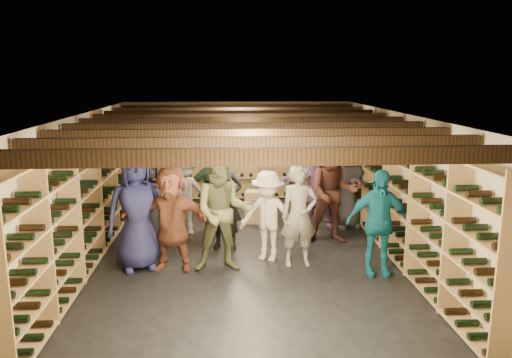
{
  "coord_description": "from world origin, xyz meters",
  "views": [
    {
      "loc": [
        -0.33,
        -8.35,
        3.06
      ],
      "look_at": [
        0.21,
        0.2,
        1.25
      ],
      "focal_mm": 35.0,
      "sensor_mm": 36.0,
      "label": 1
    }
  ],
  "objects_px": {
    "person_11": "(320,184)",
    "person_12": "(347,183)",
    "person_2": "(223,212)",
    "person_0": "(148,203)",
    "person_7": "(299,216)",
    "crate_stack_right": "(263,211)",
    "crate_loose": "(322,207)",
    "person_8": "(333,193)",
    "person_4": "(378,223)",
    "person_1": "(225,201)",
    "person_3": "(268,216)",
    "person_5": "(171,218)",
    "crate_stack_left": "(258,207)",
    "person_9": "(185,194)",
    "person_10": "(212,191)",
    "person_6": "(137,211)"
  },
  "relations": [
    {
      "from": "person_0",
      "to": "person_7",
      "type": "distance_m",
      "value": 2.73
    },
    {
      "from": "person_0",
      "to": "person_10",
      "type": "xyz_separation_m",
      "value": [
        1.1,
        0.98,
        -0.03
      ]
    },
    {
      "from": "person_6",
      "to": "person_10",
      "type": "distance_m",
      "value": 2.25
    },
    {
      "from": "person_5",
      "to": "person_2",
      "type": "bearing_deg",
      "value": 4.06
    },
    {
      "from": "person_10",
      "to": "person_5",
      "type": "bearing_deg",
      "value": -112.0
    },
    {
      "from": "person_9",
      "to": "crate_stack_right",
      "type": "bearing_deg",
      "value": 19.23
    },
    {
      "from": "person_5",
      "to": "person_8",
      "type": "height_order",
      "value": "person_8"
    },
    {
      "from": "crate_stack_right",
      "to": "person_7",
      "type": "height_order",
      "value": "person_7"
    },
    {
      "from": "crate_stack_right",
      "to": "person_8",
      "type": "height_order",
      "value": "person_8"
    },
    {
      "from": "person_4",
      "to": "person_12",
      "type": "bearing_deg",
      "value": 89.59
    },
    {
      "from": "person_11",
      "to": "person_12",
      "type": "xyz_separation_m",
      "value": [
        0.55,
        0.0,
        0.0
      ]
    },
    {
      "from": "person_8",
      "to": "crate_stack_left",
      "type": "bearing_deg",
      "value": 139.43
    },
    {
      "from": "crate_loose",
      "to": "person_7",
      "type": "relative_size",
      "value": 0.3
    },
    {
      "from": "person_8",
      "to": "person_10",
      "type": "bearing_deg",
      "value": 164.66
    },
    {
      "from": "person_2",
      "to": "person_4",
      "type": "bearing_deg",
      "value": -9.44
    },
    {
      "from": "person_1",
      "to": "person_2",
      "type": "relative_size",
      "value": 0.93
    },
    {
      "from": "crate_loose",
      "to": "person_3",
      "type": "distance_m",
      "value": 3.45
    },
    {
      "from": "person_2",
      "to": "person_12",
      "type": "bearing_deg",
      "value": 38.92
    },
    {
      "from": "crate_loose",
      "to": "person_12",
      "type": "height_order",
      "value": "person_12"
    },
    {
      "from": "crate_stack_left",
      "to": "person_9",
      "type": "xyz_separation_m",
      "value": [
        -1.47,
        -0.67,
        0.45
      ]
    },
    {
      "from": "crate_stack_right",
      "to": "person_2",
      "type": "height_order",
      "value": "person_2"
    },
    {
      "from": "person_7",
      "to": "person_11",
      "type": "relative_size",
      "value": 0.91
    },
    {
      "from": "crate_stack_right",
      "to": "person_10",
      "type": "height_order",
      "value": "person_10"
    },
    {
      "from": "person_8",
      "to": "person_12",
      "type": "distance_m",
      "value": 1.03
    },
    {
      "from": "crate_stack_right",
      "to": "crate_loose",
      "type": "distance_m",
      "value": 1.54
    },
    {
      "from": "person_10",
      "to": "crate_stack_left",
      "type": "bearing_deg",
      "value": 20.51
    },
    {
      "from": "crate_loose",
      "to": "person_7",
      "type": "bearing_deg",
      "value": -107.61
    },
    {
      "from": "person_11",
      "to": "person_0",
      "type": "bearing_deg",
      "value": -154.73
    },
    {
      "from": "crate_stack_right",
      "to": "person_11",
      "type": "distance_m",
      "value": 1.49
    },
    {
      "from": "person_1",
      "to": "person_3",
      "type": "relative_size",
      "value": 1.17
    },
    {
      "from": "person_3",
      "to": "person_4",
      "type": "relative_size",
      "value": 0.91
    },
    {
      "from": "person_3",
      "to": "person_7",
      "type": "height_order",
      "value": "person_7"
    },
    {
      "from": "crate_stack_left",
      "to": "crate_loose",
      "type": "xyz_separation_m",
      "value": [
        1.54,
        0.86,
        -0.25
      ]
    },
    {
      "from": "person_4",
      "to": "person_1",
      "type": "bearing_deg",
      "value": 153.34
    },
    {
      "from": "crate_stack_left",
      "to": "person_5",
      "type": "bearing_deg",
      "value": -121.85
    },
    {
      "from": "crate_stack_right",
      "to": "person_4",
      "type": "xyz_separation_m",
      "value": [
        1.52,
        -3.16,
        0.66
      ]
    },
    {
      "from": "person_2",
      "to": "person_10",
      "type": "xyz_separation_m",
      "value": [
        -0.22,
        2.09,
        -0.15
      ]
    },
    {
      "from": "crate_loose",
      "to": "person_8",
      "type": "relative_size",
      "value": 0.27
    },
    {
      "from": "person_2",
      "to": "person_12",
      "type": "distance_m",
      "value": 3.29
    },
    {
      "from": "person_1",
      "to": "person_5",
      "type": "distance_m",
      "value": 1.23
    },
    {
      "from": "crate_loose",
      "to": "person_3",
      "type": "relative_size",
      "value": 0.33
    },
    {
      "from": "person_0",
      "to": "person_8",
      "type": "distance_m",
      "value": 3.33
    },
    {
      "from": "crate_stack_left",
      "to": "person_5",
      "type": "height_order",
      "value": "person_5"
    },
    {
      "from": "person_8",
      "to": "person_9",
      "type": "bearing_deg",
      "value": 172.19
    },
    {
      "from": "person_4",
      "to": "person_8",
      "type": "bearing_deg",
      "value": 105.83
    },
    {
      "from": "person_4",
      "to": "person_5",
      "type": "height_order",
      "value": "person_5"
    },
    {
      "from": "person_1",
      "to": "person_2",
      "type": "bearing_deg",
      "value": -68.16
    },
    {
      "from": "person_1",
      "to": "person_3",
      "type": "bearing_deg",
      "value": -14.98
    },
    {
      "from": "crate_stack_right",
      "to": "person_12",
      "type": "distance_m",
      "value": 1.93
    },
    {
      "from": "person_11",
      "to": "crate_loose",
      "type": "bearing_deg",
      "value": 83.96
    }
  ]
}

